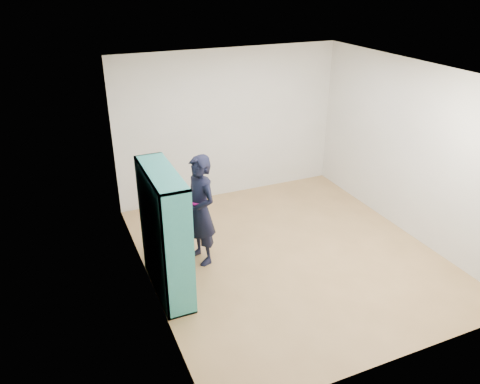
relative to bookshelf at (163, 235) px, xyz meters
name	(u,v)px	position (x,y,z in m)	size (l,w,h in m)	color
floor	(288,253)	(1.84, 0.10, -0.80)	(4.50, 4.50, 0.00)	#9C7747
ceiling	(298,73)	(1.84, 0.10, 1.80)	(4.50, 4.50, 0.00)	white
wall_left	(144,197)	(-0.16, 0.10, 0.50)	(0.02, 4.50, 2.60)	beige
wall_right	(411,150)	(3.84, 0.10, 0.50)	(0.02, 4.50, 2.60)	beige
wall_back	(229,125)	(1.84, 2.35, 0.50)	(4.00, 0.02, 2.60)	beige
wall_front	(410,257)	(1.84, -2.15, 0.50)	(4.00, 0.02, 2.60)	beige
bookshelf	(163,235)	(0.00, 0.00, 0.00)	(0.36, 1.23, 1.64)	teal
person	(200,210)	(0.64, 0.46, -0.01)	(0.51, 0.65, 1.57)	black
smartphone	(188,204)	(0.48, 0.51, 0.09)	(0.05, 0.09, 0.14)	silver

